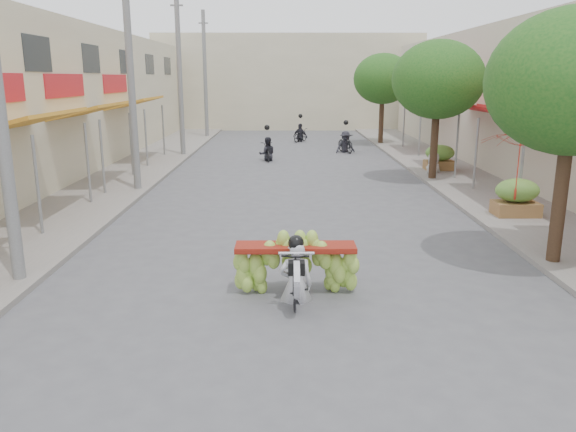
{
  "coord_description": "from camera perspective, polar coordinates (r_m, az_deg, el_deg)",
  "views": [
    {
      "loc": [
        -0.27,
        -7.26,
        3.89
      ],
      "look_at": [
        -0.21,
        3.98,
        1.1
      ],
      "focal_mm": 35.0,
      "sensor_mm": 36.0,
      "label": 1
    }
  ],
  "objects": [
    {
      "name": "produce_crate_far",
      "position": [
        24.35,
        15.17,
        5.96
      ],
      "size": [
        1.2,
        0.88,
        1.16
      ],
      "color": "olive",
      "rests_on": "ground"
    },
    {
      "name": "bg_motorbike_b",
      "position": [
        29.97,
        5.87,
        8.02
      ],
      "size": [
        1.18,
        1.8,
        1.95
      ],
      "color": "black",
      "rests_on": "ground"
    },
    {
      "name": "sidewalk_right",
      "position": [
        23.73,
        17.56,
        3.99
      ],
      "size": [
        4.0,
        60.0,
        0.12
      ],
      "primitive_type": "cube",
      "color": "gray",
      "rests_on": "ground"
    },
    {
      "name": "street_tree_far",
      "position": [
        33.74,
        9.61,
        13.56
      ],
      "size": [
        3.4,
        3.4,
        5.25
      ],
      "color": "#3A2719",
      "rests_on": "ground"
    },
    {
      "name": "ground",
      "position": [
        8.24,
        1.64,
        -14.23
      ],
      "size": [
        120.0,
        120.0,
        0.0
      ],
      "primitive_type": "plane",
      "color": "#545459",
      "rests_on": "ground"
    },
    {
      "name": "pedestrian",
      "position": [
        23.44,
        14.63,
        6.25
      ],
      "size": [
        0.94,
        0.8,
        1.64
      ],
      "rotation": [
        0.0,
        0.0,
        3.62
      ],
      "color": "silver",
      "rests_on": "ground"
    },
    {
      "name": "utility_pole_far",
      "position": [
        28.72,
        -10.95,
        13.96
      ],
      "size": [
        0.6,
        0.24,
        8.0
      ],
      "color": "slate",
      "rests_on": "ground"
    },
    {
      "name": "bg_motorbike_a",
      "position": [
        26.89,
        -2.13,
        7.26
      ],
      "size": [
        0.85,
        1.53,
        1.95
      ],
      "color": "black",
      "rests_on": "ground"
    },
    {
      "name": "street_tree_near",
      "position": [
        12.61,
        27.04,
        11.98
      ],
      "size": [
        3.4,
        3.4,
        5.25
      ],
      "color": "#3A2719",
      "rests_on": "ground"
    },
    {
      "name": "produce_crate_mid",
      "position": [
        16.87,
        22.24,
        2.04
      ],
      "size": [
        1.2,
        0.88,
        1.16
      ],
      "color": "olive",
      "rests_on": "ground"
    },
    {
      "name": "sidewalk_left",
      "position": [
        23.57,
        -16.96,
        3.97
      ],
      "size": [
        4.0,
        60.0,
        0.12
      ],
      "primitive_type": "cube",
      "color": "gray",
      "rests_on": "ground"
    },
    {
      "name": "market_umbrella",
      "position": [
        16.1,
        22.69,
        8.1
      ],
      "size": [
        2.52,
        2.52,
        1.9
      ],
      "rotation": [
        0.0,
        0.0,
        -0.24
      ],
      "color": "#B02717",
      "rests_on": "ground"
    },
    {
      "name": "utility_pole_mid",
      "position": [
        19.93,
        -15.71,
        13.83
      ],
      "size": [
        0.6,
        0.24,
        8.0
      ],
      "color": "slate",
      "rests_on": "ground"
    },
    {
      "name": "street_tree_mid",
      "position": [
        22.0,
        15.01,
        13.2
      ],
      "size": [
        3.4,
        3.4,
        5.25
      ],
      "color": "#3A2719",
      "rests_on": "ground"
    },
    {
      "name": "banana_motorbike",
      "position": [
        10.06,
        0.79,
        -4.6
      ],
      "size": [
        2.2,
        1.85,
        2.05
      ],
      "color": "black",
      "rests_on": "ground"
    },
    {
      "name": "far_building",
      "position": [
        45.26,
        0.01,
        13.44
      ],
      "size": [
        20.0,
        6.0,
        7.0
      ],
      "primitive_type": "cube",
      "color": "beige",
      "rests_on": "ground"
    },
    {
      "name": "bg_motorbike_c",
      "position": [
        34.87,
        1.26,
        8.9
      ],
      "size": [
        1.18,
        1.51,
        1.95
      ],
      "color": "black",
      "rests_on": "ground"
    },
    {
      "name": "utility_pole_back",
      "position": [
        37.61,
        -8.42,
        13.99
      ],
      "size": [
        0.6,
        0.24,
        8.0
      ],
      "color": "slate",
      "rests_on": "ground"
    }
  ]
}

